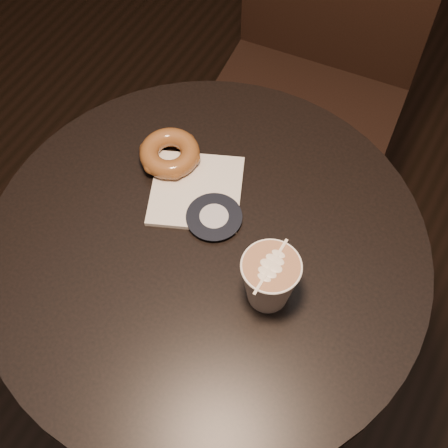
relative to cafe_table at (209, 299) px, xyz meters
The scene contains 5 objects.
cafe_table is the anchor object (origin of this frame).
chair 0.62m from the cafe_table, 97.41° to the left, with size 0.47×0.47×1.09m.
pastry_bag 0.23m from the cafe_table, 129.57° to the left, with size 0.15×0.15×0.01m, color silver.
doughnut 0.28m from the cafe_table, 140.76° to the left, with size 0.10×0.10×0.03m, color brown.
latte_cup 0.28m from the cafe_table, 12.34° to the right, with size 0.09×0.09×0.10m, color white, non-canonical shape.
Camera 1 is at (0.26, -0.40, 1.60)m, focal length 50.00 mm.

